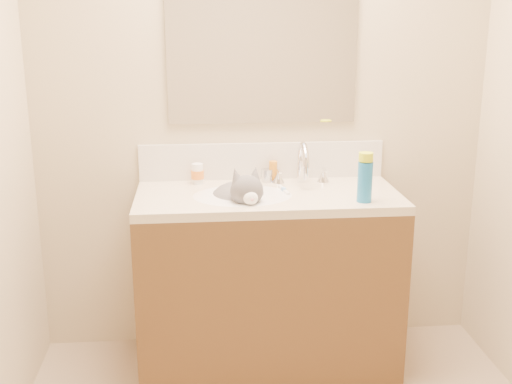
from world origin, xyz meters
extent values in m
cube|color=#C0AF8F|center=(0.00, 1.25, 1.25)|extent=(2.20, 0.04, 2.50)
cube|color=brown|center=(0.00, 0.97, 0.41)|extent=(1.20, 0.55, 0.82)
cube|color=beige|center=(0.00, 0.97, 0.84)|extent=(1.20, 0.55, 0.04)
ellipsoid|color=white|center=(-0.12, 0.94, 0.79)|extent=(0.45, 0.36, 0.14)
cylinder|color=silver|center=(0.18, 1.16, 0.92)|extent=(0.04, 0.04, 0.11)
torus|color=silver|center=(0.18, 1.09, 0.97)|extent=(0.03, 0.20, 0.20)
cylinder|color=silver|center=(0.18, 1.01, 0.94)|extent=(0.03, 0.03, 0.06)
cone|color=silver|center=(0.07, 1.16, 0.89)|extent=(0.06, 0.06, 0.06)
cone|color=silver|center=(0.29, 1.16, 0.89)|extent=(0.06, 0.06, 0.06)
ellipsoid|color=#555255|center=(-0.13, 0.99, 0.81)|extent=(0.33, 0.36, 0.20)
ellipsoid|color=#555255|center=(-0.11, 0.85, 0.91)|extent=(0.17, 0.16, 0.14)
ellipsoid|color=#555255|center=(-0.12, 0.91, 0.87)|extent=(0.12, 0.12, 0.13)
cone|color=#555255|center=(-0.15, 0.86, 0.97)|extent=(0.08, 0.08, 0.09)
cone|color=#555255|center=(-0.07, 0.87, 0.97)|extent=(0.08, 0.08, 0.09)
ellipsoid|color=white|center=(-0.10, 0.79, 0.89)|extent=(0.07, 0.06, 0.06)
ellipsoid|color=white|center=(-0.11, 0.88, 0.81)|extent=(0.11, 0.08, 0.12)
sphere|color=pink|center=(-0.09, 0.77, 0.89)|extent=(0.01, 0.01, 0.01)
cylinder|color=#555255|center=(-0.01, 1.00, 0.75)|extent=(0.13, 0.21, 0.04)
cube|color=silver|center=(0.00, 1.24, 0.95)|extent=(1.20, 0.02, 0.18)
cube|color=white|center=(0.00, 1.24, 1.54)|extent=(0.90, 0.02, 0.80)
cylinder|color=white|center=(-0.32, 1.17, 0.91)|extent=(0.06, 0.06, 0.10)
cylinder|color=orange|center=(-0.32, 1.17, 0.91)|extent=(0.07, 0.07, 0.04)
cylinder|color=#B7B7BC|center=(0.02, 1.17, 0.89)|extent=(0.07, 0.07, 0.06)
cylinder|color=orange|center=(0.05, 1.19, 0.91)|extent=(0.04, 0.04, 0.10)
cube|color=white|center=(0.08, 1.00, 0.87)|extent=(0.04, 0.14, 0.01)
cube|color=#6DA6E9|center=(0.08, 1.00, 0.87)|extent=(0.02, 0.03, 0.02)
cylinder|color=#1A70BA|center=(0.40, 0.80, 0.95)|extent=(0.08, 0.08, 0.18)
cylinder|color=#C8DE17|center=(0.40, 0.80, 1.06)|extent=(0.08, 0.08, 0.04)
camera|label=1|loc=(-0.32, -1.82, 1.65)|focal=45.00mm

